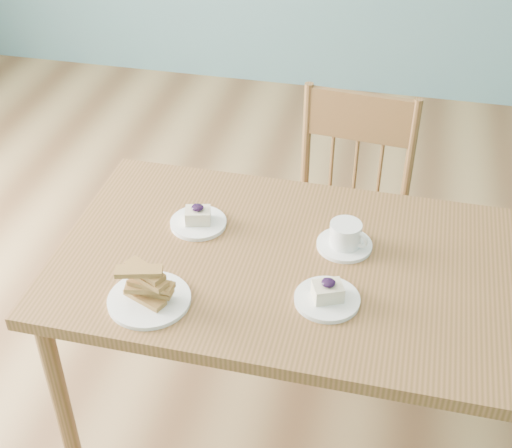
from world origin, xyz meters
name	(u,v)px	position (x,y,z in m)	size (l,w,h in m)	color
room	(232,27)	(0.00, 0.00, 1.35)	(5.01, 5.01, 2.71)	#A37D4C
dining_table	(302,282)	(0.20, -0.05, 0.65)	(1.36, 0.79, 0.73)	brown
dining_chair	(345,219)	(0.26, 0.53, 0.46)	(0.44, 0.43, 0.90)	brown
cheesecake_plate_near	(327,296)	(0.29, -0.19, 0.74)	(0.17, 0.17, 0.07)	white
cheesecake_plate_far	(198,220)	(-0.12, 0.04, 0.74)	(0.16, 0.16, 0.07)	white
coffee_cup	(346,237)	(0.30, 0.04, 0.76)	(0.15, 0.15, 0.08)	white
biscotti_plate	(148,290)	(-0.15, -0.30, 0.76)	(0.21, 0.21, 0.11)	white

